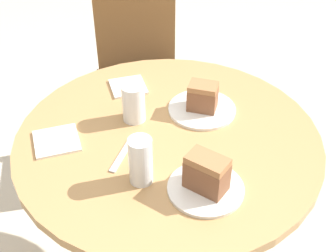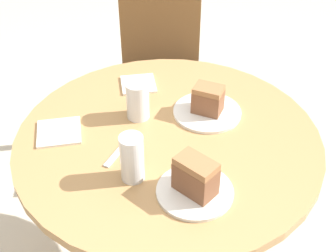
% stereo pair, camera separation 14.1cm
% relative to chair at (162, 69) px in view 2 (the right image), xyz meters
% --- Properties ---
extents(table, '(0.94, 0.94, 0.75)m').
position_rel_chair_xyz_m(table, '(-0.02, -0.81, 0.04)').
color(table, tan).
rests_on(table, ground_plane).
extents(chair, '(0.40, 0.41, 0.99)m').
position_rel_chair_xyz_m(chair, '(0.00, 0.00, 0.00)').
color(chair, brown).
rests_on(chair, ground_plane).
extents(plate_near, '(0.21, 0.21, 0.01)m').
position_rel_chair_xyz_m(plate_near, '(0.03, -1.06, 0.25)').
color(plate_near, silver).
rests_on(plate_near, table).
extents(plate_far, '(0.22, 0.22, 0.01)m').
position_rel_chair_xyz_m(plate_far, '(0.11, -0.70, 0.25)').
color(plate_far, silver).
rests_on(plate_far, table).
extents(cake_slice_near, '(0.12, 0.13, 0.10)m').
position_rel_chair_xyz_m(cake_slice_near, '(0.03, -1.06, 0.31)').
color(cake_slice_near, brown).
rests_on(cake_slice_near, plate_near).
extents(cake_slice_far, '(0.11, 0.10, 0.09)m').
position_rel_chair_xyz_m(cake_slice_far, '(0.11, -0.70, 0.31)').
color(cake_slice_far, brown).
rests_on(cake_slice_far, plate_far).
extents(glass_lemonade, '(0.07, 0.07, 0.13)m').
position_rel_chair_xyz_m(glass_lemonade, '(-0.11, -0.70, 0.30)').
color(glass_lemonade, silver).
rests_on(glass_lemonade, table).
extents(glass_water, '(0.07, 0.07, 0.14)m').
position_rel_chair_xyz_m(glass_water, '(-0.13, -0.98, 0.31)').
color(glass_water, silver).
rests_on(glass_water, table).
extents(napkin_stack, '(0.15, 0.15, 0.01)m').
position_rel_chair_xyz_m(napkin_stack, '(-0.36, -0.77, 0.25)').
color(napkin_stack, silver).
rests_on(napkin_stack, table).
extents(spoon, '(0.09, 0.14, 0.00)m').
position_rel_chair_xyz_m(spoon, '(-0.17, -0.87, 0.25)').
color(spoon, silver).
rests_on(spoon, table).
extents(napkin_side, '(0.13, 0.13, 0.01)m').
position_rel_chair_xyz_m(napkin_side, '(-0.11, -0.52, 0.25)').
color(napkin_side, silver).
rests_on(napkin_side, table).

